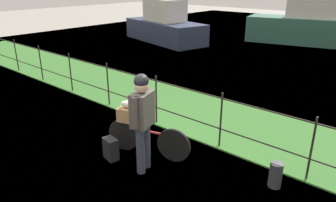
{
  "coord_description": "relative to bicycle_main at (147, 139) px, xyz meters",
  "views": [
    {
      "loc": [
        3.59,
        -2.74,
        3.02
      ],
      "look_at": [
        -0.0,
        1.42,
        0.9
      ],
      "focal_mm": 33.99,
      "sensor_mm": 36.0,
      "label": 1
    }
  ],
  "objects": [
    {
      "name": "ground_plane",
      "position": [
        0.03,
        -0.87,
        -0.33
      ],
      "size": [
        60.0,
        60.0,
        0.0
      ],
      "primitive_type": "plane",
      "color": "gray"
    },
    {
      "name": "grass_strip",
      "position": [
        0.03,
        2.21,
        -0.31
      ],
      "size": [
        27.0,
        2.4,
        0.03
      ],
      "primitive_type": "cube",
      "color": "#38702D",
      "rests_on": "ground"
    },
    {
      "name": "harbor_water",
      "position": [
        0.03,
        9.96,
        -0.33
      ],
      "size": [
        30.0,
        30.0,
        0.0
      ],
      "primitive_type": "plane",
      "color": "slate",
      "rests_on": "ground"
    },
    {
      "name": "iron_fence",
      "position": [
        0.03,
        1.11,
        0.31
      ],
      "size": [
        18.04,
        0.04,
        1.11
      ],
      "color": "#28231E",
      "rests_on": "ground"
    },
    {
      "name": "bicycle_main",
      "position": [
        0.0,
        0.0,
        0.0
      ],
      "size": [
        1.57,
        0.52,
        0.62
      ],
      "color": "black",
      "rests_on": "ground"
    },
    {
      "name": "wooden_crate",
      "position": [
        -0.35,
        -0.11,
        0.42
      ],
      "size": [
        0.4,
        0.37,
        0.25
      ],
      "primitive_type": "cube",
      "rotation": [
        0.0,
        0.0,
        0.3
      ],
      "color": "#A87F51",
      "rests_on": "bicycle_main"
    },
    {
      "name": "terrier_dog",
      "position": [
        -0.32,
        -0.1,
        0.62
      ],
      "size": [
        0.32,
        0.22,
        0.18
      ],
      "color": "silver",
      "rests_on": "wooden_crate"
    },
    {
      "name": "cyclist_person",
      "position": [
        0.29,
        -0.38,
        0.67
      ],
      "size": [
        0.37,
        0.52,
        1.68
      ],
      "color": "#383D51",
      "rests_on": "ground"
    },
    {
      "name": "backpack_on_paving",
      "position": [
        -0.39,
        -0.52,
        -0.13
      ],
      "size": [
        0.31,
        0.23,
        0.4
      ],
      "primitive_type": "cube",
      "rotation": [
        0.0,
        0.0,
        6.1
      ],
      "color": "black",
      "rests_on": "ground"
    },
    {
      "name": "mooring_bollard",
      "position": [
        2.17,
        0.61,
        -0.12
      ],
      "size": [
        0.2,
        0.2,
        0.41
      ],
      "primitive_type": "cylinder",
      "color": "#38383D",
      "rests_on": "ground"
    },
    {
      "name": "moored_boat_near",
      "position": [
        -7.25,
        8.72,
        0.44
      ],
      "size": [
        5.12,
        2.97,
        3.68
      ],
      "color": "#2D3856",
      "rests_on": "ground"
    },
    {
      "name": "moored_boat_far",
      "position": [
        -1.18,
        12.94,
        0.56
      ],
      "size": [
        6.62,
        3.13,
        3.98
      ],
      "color": "#336656",
      "rests_on": "ground"
    }
  ]
}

